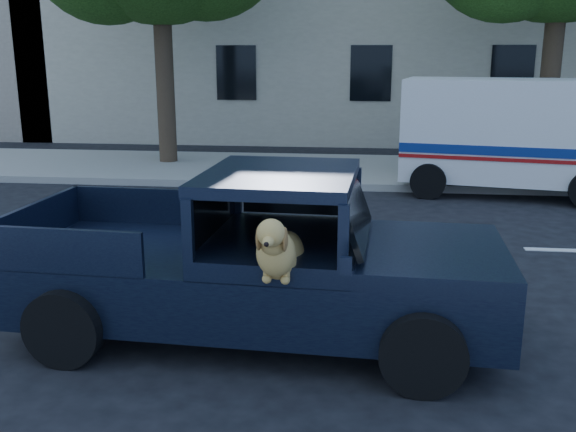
# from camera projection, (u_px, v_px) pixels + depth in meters

# --- Properties ---
(ground) EXTENTS (120.00, 120.00, 0.00)m
(ground) POSITION_uv_depth(u_px,v_px,m) (275.00, 338.00, 6.40)
(ground) COLOR black
(ground) RESTS_ON ground
(far_sidewalk) EXTENTS (60.00, 4.00, 0.15)m
(far_sidewalk) POSITION_uv_depth(u_px,v_px,m) (327.00, 170.00, 15.24)
(far_sidewalk) COLOR gray
(far_sidewalk) RESTS_ON ground
(lane_stripes) EXTENTS (21.60, 0.14, 0.01)m
(lane_stripes) POSITION_uv_depth(u_px,v_px,m) (440.00, 246.00, 9.45)
(lane_stripes) COLOR silver
(lane_stripes) RESTS_ON ground
(pickup_truck) EXTENTS (4.80, 2.52, 1.69)m
(pickup_truck) POSITION_uv_depth(u_px,v_px,m) (250.00, 281.00, 6.35)
(pickup_truck) COLOR black
(pickup_truck) RESTS_ON ground
(mail_truck) EXTENTS (4.43, 2.74, 2.28)m
(mail_truck) POSITION_uv_depth(u_px,v_px,m) (504.00, 144.00, 12.82)
(mail_truck) COLOR silver
(mail_truck) RESTS_ON ground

